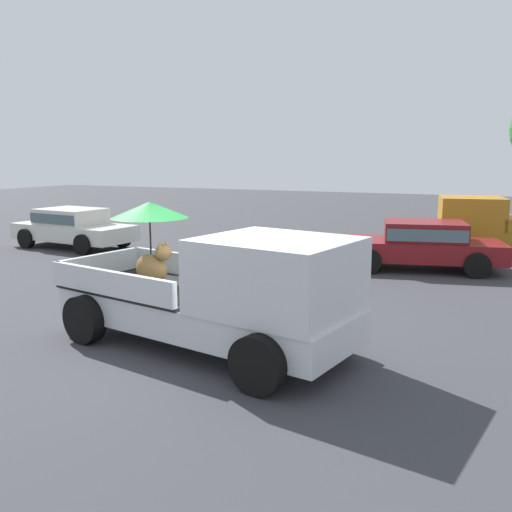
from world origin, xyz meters
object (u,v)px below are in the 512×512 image
at_px(pickup_truck_main, 224,291).
at_px(parked_sedan_near, 422,243).
at_px(parked_sedan_far, 73,226).
at_px(pickup_truck_red, 504,227).

bearing_deg(pickup_truck_main, parked_sedan_near, 87.03).
xyz_separation_m(parked_sedan_near, parked_sedan_far, (-11.31, -1.04, 0.00)).
bearing_deg(pickup_truck_red, pickup_truck_main, 60.69).
height_order(pickup_truck_red, parked_sedan_far, pickup_truck_red).
height_order(pickup_truck_main, pickup_truck_red, pickup_truck_main).
xyz_separation_m(pickup_truck_red, parked_sedan_far, (-13.34, -4.53, -0.13)).
bearing_deg(pickup_truck_red, parked_sedan_near, 49.65).
bearing_deg(parked_sedan_far, pickup_truck_main, -30.94).
bearing_deg(parked_sedan_near, pickup_truck_main, 63.96).
bearing_deg(parked_sedan_far, pickup_truck_red, 24.20).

